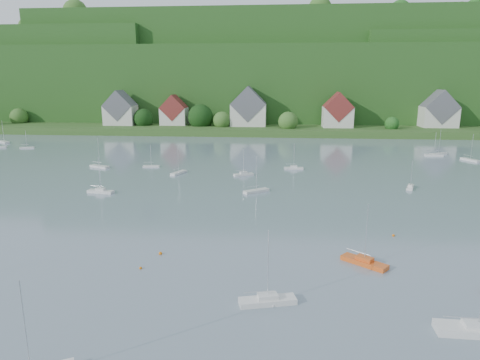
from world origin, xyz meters
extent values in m
cube|color=#315821|center=(0.00, 200.00, 1.50)|extent=(600.00, 60.00, 3.00)
cube|color=#194014|center=(0.00, 275.00, 20.00)|extent=(620.00, 160.00, 40.00)
cube|color=#194014|center=(-150.00, 260.00, 24.00)|extent=(200.00, 120.00, 52.00)
cube|color=#194014|center=(10.00, 270.00, 28.00)|extent=(240.00, 130.00, 60.00)
sphere|color=#305D22|center=(-108.08, 191.48, 5.80)|extent=(8.61, 8.61, 8.61)
sphere|color=#305D22|center=(-6.80, 183.88, 5.66)|extent=(8.19, 8.19, 8.19)
sphere|color=#305D22|center=(-51.96, 186.07, 5.11)|extent=(6.49, 6.49, 6.49)
sphere|color=#305D22|center=(46.85, 192.08, 6.95)|extent=(12.16, 12.16, 12.16)
sphere|color=#305D22|center=(22.99, 179.93, 5.84)|extent=(8.73, 8.73, 8.73)
sphere|color=black|center=(-43.87, 185.86, 6.03)|extent=(9.32, 9.32, 9.32)
sphere|color=#174815|center=(67.84, 181.69, 5.03)|extent=(6.24, 6.24, 6.24)
sphere|color=black|center=(89.43, 194.54, 5.65)|extent=(8.16, 8.16, 8.16)
sphere|color=black|center=(-17.00, 186.36, 6.87)|extent=(11.92, 11.92, 11.92)
sphere|color=#305D22|center=(-119.71, 228.54, 51.84)|extent=(10.52, 10.52, 10.52)
sphere|color=#174815|center=(-84.27, 263.14, 51.80)|extent=(10.29, 10.29, 10.29)
sphere|color=black|center=(-68.16, 251.39, 51.26)|extent=(7.18, 7.18, 7.18)
sphere|color=#174815|center=(39.50, 255.03, 60.25)|extent=(12.83, 12.83, 12.83)
sphere|color=#305D22|center=(-39.93, 242.18, 59.43)|extent=(8.18, 8.18, 8.18)
sphere|color=#174815|center=(1.11, 279.65, 60.23)|extent=(12.73, 12.73, 12.73)
sphere|color=#174815|center=(83.40, 244.53, 60.01)|extent=(11.50, 11.50, 11.50)
sphere|color=#174815|center=(60.71, 274.89, 60.56)|extent=(14.65, 14.65, 14.65)
sphere|color=#305D22|center=(39.25, 231.29, 60.09)|extent=(11.95, 11.95, 11.95)
sphere|color=#174815|center=(119.44, 238.58, 59.71)|extent=(9.76, 9.76, 9.76)
sphere|color=#305D22|center=(-47.14, 274.29, 59.24)|extent=(7.07, 7.07, 7.07)
sphere|color=black|center=(-3.47, 243.31, 59.44)|extent=(8.21, 8.21, 8.21)
sphere|color=#305D22|center=(-22.82, 267.10, 60.14)|extent=(12.24, 12.24, 12.24)
sphere|color=#305D22|center=(114.51, 242.98, 59.58)|extent=(9.00, 9.00, 9.00)
sphere|color=#305D22|center=(-95.50, 235.90, 60.39)|extent=(13.65, 13.65, 13.65)
sphere|color=#174815|center=(101.03, 257.97, 59.41)|extent=(8.03, 8.03, 8.03)
sphere|color=#305D22|center=(100.48, 258.36, 48.62)|extent=(14.97, 14.97, 14.97)
sphere|color=#174815|center=(78.67, 255.82, 47.71)|extent=(9.78, 9.78, 9.78)
sphere|color=#174815|center=(119.68, 254.71, 48.10)|extent=(12.02, 12.02, 12.02)
sphere|color=#305D22|center=(99.14, 247.22, 47.66)|extent=(9.48, 9.48, 9.48)
sphere|color=#174815|center=(-39.98, 262.14, 42.10)|extent=(12.01, 12.01, 12.01)
sphere|color=black|center=(118.67, 252.35, 42.64)|extent=(15.08, 15.08, 15.08)
sphere|color=#305D22|center=(108.41, 268.02, 42.80)|extent=(15.99, 15.99, 15.99)
sphere|color=black|center=(-3.70, 272.21, 42.75)|extent=(15.72, 15.72, 15.72)
sphere|color=#174815|center=(10.88, 267.92, 41.84)|extent=(10.54, 10.54, 10.54)
sphere|color=black|center=(-175.91, 289.59, 41.53)|extent=(8.74, 8.74, 8.74)
cube|color=beige|center=(-55.00, 187.00, 7.50)|extent=(14.00, 10.00, 9.00)
cube|color=#56565E|center=(-55.00, 187.00, 12.00)|extent=(14.00, 10.40, 14.00)
cube|color=beige|center=(-30.00, 189.00, 7.00)|extent=(12.00, 9.00, 8.00)
cube|color=maroon|center=(-30.00, 189.00, 11.00)|extent=(12.00, 9.36, 12.00)
cube|color=beige|center=(5.00, 188.00, 8.00)|extent=(16.00, 11.00, 10.00)
cube|color=#56565E|center=(5.00, 188.00, 13.00)|extent=(16.00, 11.44, 16.00)
cube|color=beige|center=(45.00, 186.00, 7.50)|extent=(13.00, 10.00, 9.00)
cube|color=maroon|center=(45.00, 186.00, 12.00)|extent=(13.00, 10.40, 13.00)
cube|color=beige|center=(90.00, 190.00, 7.50)|extent=(15.00, 10.00, 9.00)
cube|color=#56565E|center=(90.00, 190.00, 12.00)|extent=(15.00, 10.40, 15.00)
cylinder|color=silver|center=(-1.33, 18.58, 4.84)|extent=(0.10, 0.10, 8.34)
cube|color=silver|center=(17.81, 32.77, 0.32)|extent=(6.59, 3.32, 0.64)
cube|color=silver|center=(17.81, 32.77, 0.89)|extent=(2.46, 1.76, 0.50)
cylinder|color=silver|center=(17.81, 32.77, 4.60)|extent=(0.10, 0.10, 7.94)
cylinder|color=silver|center=(16.89, 32.53, 1.54)|extent=(3.40, 0.96, 0.08)
cube|color=silver|center=(38.39, 28.74, 0.39)|extent=(7.96, 2.47, 0.79)
cube|color=silver|center=(38.39, 28.74, 1.04)|extent=(2.81, 1.64, 0.50)
cylinder|color=silver|center=(37.21, 28.78, 1.69)|extent=(4.34, 0.22, 0.08)
cube|color=#D7551B|center=(30.48, 44.20, 0.32)|extent=(6.00, 5.38, 0.63)
cube|color=#D7551B|center=(30.48, 44.20, 0.88)|extent=(2.50, 2.36, 0.50)
cylinder|color=silver|center=(30.48, 44.20, 4.58)|extent=(0.10, 0.10, 7.90)
cylinder|color=silver|center=(29.74, 44.81, 1.53)|extent=(2.74, 2.27, 0.08)
sphere|color=orange|center=(0.97, 40.28, 0.00)|extent=(0.38, 0.38, 0.38)
sphere|color=silver|center=(18.43, 32.16, 0.00)|extent=(0.44, 0.44, 0.44)
sphere|color=orange|center=(37.14, 55.48, 0.00)|extent=(0.43, 0.43, 0.43)
sphere|color=orange|center=(2.29, 45.20, 0.00)|extent=(0.49, 0.49, 0.49)
cube|color=silver|center=(14.13, 80.45, 0.30)|extent=(5.74, 4.90, 0.59)
cylinder|color=silver|center=(14.13, 80.45, 4.30)|extent=(0.10, 0.10, 7.42)
cylinder|color=silver|center=(13.42, 79.91, 1.49)|extent=(2.66, 2.03, 0.08)
cube|color=silver|center=(-70.45, 134.09, 0.24)|extent=(4.91, 2.69, 0.47)
cylinder|color=silver|center=(-70.45, 134.09, 3.43)|extent=(0.10, 0.10, 5.92)
cylinder|color=silver|center=(-71.13, 133.88, 1.37)|extent=(2.51, 0.86, 0.08)
cube|color=silver|center=(70.86, 132.73, 0.31)|extent=(6.19, 4.51, 0.61)
cylinder|color=silver|center=(70.86, 132.73, 4.45)|extent=(0.10, 0.10, 7.67)
cylinder|color=silver|center=(70.06, 132.28, 1.51)|extent=(2.98, 1.73, 0.08)
cube|color=silver|center=(48.76, 86.90, 0.23)|extent=(2.89, 4.85, 0.47)
cube|color=silver|center=(48.76, 86.90, 0.72)|extent=(1.44, 1.86, 0.50)
cylinder|color=silver|center=(48.76, 86.90, 3.40)|extent=(0.10, 0.10, 5.86)
cylinder|color=silver|center=(48.51, 86.24, 1.37)|extent=(0.99, 2.44, 0.08)
cube|color=silver|center=(-16.72, 105.40, 0.23)|extent=(4.76, 1.77, 0.46)
cylinder|color=silver|center=(-16.72, 105.40, 3.37)|extent=(0.10, 0.10, 5.81)
cylinder|color=silver|center=(-17.41, 105.33, 1.36)|extent=(2.55, 0.34, 0.08)
cube|color=silver|center=(-7.04, 97.44, 0.28)|extent=(3.60, 5.75, 0.56)
cylinder|color=silver|center=(-7.04, 97.44, 4.05)|extent=(0.10, 0.10, 6.98)
cylinder|color=silver|center=(-7.37, 96.66, 1.46)|extent=(1.26, 2.86, 0.08)
cube|color=silver|center=(10.02, 96.87, 0.26)|extent=(5.22, 3.59, 0.51)
cube|color=silver|center=(10.02, 96.87, 0.76)|extent=(2.05, 1.71, 0.50)
cylinder|color=silver|center=(10.02, 96.87, 3.72)|extent=(0.10, 0.10, 6.41)
cylinder|color=silver|center=(9.33, 96.52, 1.41)|extent=(2.55, 1.34, 0.08)
cube|color=silver|center=(-30.86, 103.33, 0.31)|extent=(6.29, 4.02, 0.61)
cylinder|color=silver|center=(-30.86, 103.33, 4.43)|extent=(0.10, 0.10, 7.64)
cylinder|color=silver|center=(-31.70, 103.69, 1.51)|extent=(3.11, 1.42, 0.08)
cube|color=silver|center=(-19.67, 77.03, 0.29)|extent=(6.05, 2.59, 0.59)
cube|color=silver|center=(-19.67, 77.03, 0.84)|extent=(2.21, 1.47, 0.50)
cylinder|color=silver|center=(-19.67, 77.03, 4.24)|extent=(0.10, 0.10, 7.32)
cylinder|color=silver|center=(-20.54, 77.17, 1.49)|extent=(3.19, 0.62, 0.08)
cube|color=silver|center=(68.60, 130.29, 0.28)|extent=(5.79, 1.97, 0.57)
cylinder|color=silver|center=(68.60, 130.29, 4.13)|extent=(0.10, 0.10, 7.12)
cylinder|color=silver|center=(67.75, 130.24, 1.47)|extent=(3.13, 0.29, 0.08)
cube|color=silver|center=(76.81, 123.00, 0.30)|extent=(4.27, 6.12, 0.60)
cylinder|color=silver|center=(76.81, 123.00, 4.36)|extent=(0.10, 0.10, 7.52)
cylinder|color=silver|center=(76.39, 123.81, 1.50)|extent=(1.60, 2.98, 0.08)
cube|color=silver|center=(23.14, 106.10, 0.26)|extent=(5.27, 1.80, 0.52)
cube|color=silver|center=(23.14, 106.10, 0.77)|extent=(1.88, 1.14, 0.50)
cylinder|color=silver|center=(23.14, 106.10, 3.76)|extent=(0.10, 0.10, 6.48)
cylinder|color=silver|center=(22.36, 106.05, 1.42)|extent=(2.85, 0.27, 0.08)
cube|color=silver|center=(-87.01, 146.34, 0.32)|extent=(6.04, 5.32, 0.63)
cylinder|color=silver|center=(-87.01, 146.34, 4.58)|extent=(0.10, 0.10, 7.90)
cylinder|color=silver|center=(-87.75, 146.93, 1.53)|extent=(2.77, 2.23, 0.08)
camera|label=1|loc=(18.56, -10.64, 24.37)|focal=32.24mm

